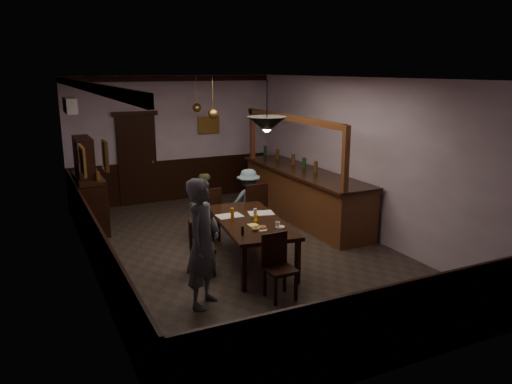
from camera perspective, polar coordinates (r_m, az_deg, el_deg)
room at (r=8.51m, az=-1.79°, el=2.72°), size 5.01×8.01×3.01m
dining_table at (r=8.18m, az=-0.66°, el=-3.61°), size 1.28×2.31×0.75m
chair_far_left at (r=9.29m, az=-5.55°, el=-2.31°), size 0.47×0.47×1.03m
chair_far_right at (r=9.50m, az=-0.26°, el=-1.78°), size 0.48×0.48×1.06m
chair_near at (r=7.06m, az=2.50°, el=-8.11°), size 0.40×0.40×0.92m
chair_side at (r=7.85m, az=-6.72°, el=-5.91°), size 0.48×0.48×0.91m
person_standing at (r=6.72m, az=-6.06°, el=-5.85°), size 0.76×0.76×1.77m
person_seated_left at (r=9.53m, az=-6.03°, el=-1.54°), size 0.68×0.57×1.24m
person_seated_right at (r=9.75m, az=-0.85°, el=-1.04°), size 0.87×0.58×1.27m
newspaper_left at (r=8.37m, az=-3.05°, el=-2.73°), size 0.42×0.30×0.01m
newspaper_right at (r=8.52m, az=0.58°, el=-2.42°), size 0.48×0.39×0.01m
napkin at (r=7.90m, az=-0.35°, el=-3.76°), size 0.17×0.17×0.00m
saucer at (r=7.79m, az=2.76°, el=-4.00°), size 0.15×0.15×0.01m
coffee_cup at (r=7.78m, az=2.49°, el=-3.69°), size 0.09×0.09×0.07m
pastry_plate at (r=7.65m, az=0.48°, el=-4.31°), size 0.22×0.22×0.01m
pastry_ring_a at (r=7.60m, az=-0.04°, el=-4.22°), size 0.13×0.13×0.04m
pastry_ring_b at (r=7.67m, az=0.75°, el=-4.05°), size 0.13×0.13×0.04m
soda_can at (r=8.03m, az=0.03°, el=-3.03°), size 0.07×0.07×0.12m
beer_glass at (r=8.13m, az=-2.72°, el=-2.54°), size 0.06×0.06×0.20m
water_glass at (r=8.25m, az=-0.10°, el=-2.44°), size 0.06×0.06×0.15m
pepper_mill at (r=7.40m, az=-1.55°, el=-4.44°), size 0.04×0.04×0.14m
sideboard at (r=10.44m, az=-18.55°, el=-0.12°), size 0.50×1.41×1.86m
bar_counter at (r=10.65m, az=5.46°, el=-0.16°), size 0.93×4.00×2.24m
door_back at (r=12.03m, az=-13.41°, el=3.50°), size 0.90×0.06×2.10m
ac_unit at (r=10.60m, az=-20.50°, el=9.28°), size 0.20×0.85×0.30m
picture_left_small at (r=6.18m, az=-16.88°, el=4.00°), size 0.04×0.28×0.36m
picture_left_large at (r=8.61m, az=-19.23°, el=3.44°), size 0.04×0.62×0.48m
picture_back at (r=12.43m, az=-5.43°, el=7.64°), size 0.55×0.04×0.42m
pendant_iron at (r=7.08m, az=1.25°, el=7.72°), size 0.56×0.56×0.72m
pendant_brass_mid at (r=9.83m, az=-4.93°, el=8.90°), size 0.20×0.20×0.81m
pendant_brass_far at (r=11.35m, az=-6.79°, el=9.53°), size 0.20×0.20×0.81m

